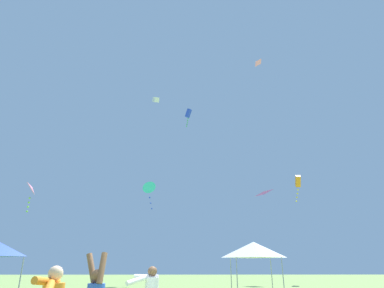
{
  "coord_description": "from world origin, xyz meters",
  "views": [
    {
      "loc": [
        0.76,
        -6.91,
        1.66
      ],
      "look_at": [
        1.15,
        18.83,
        11.4
      ],
      "focal_mm": 30.1,
      "sensor_mm": 36.0,
      "label": 1
    }
  ],
  "objects_px": {
    "kite_pink_diamond": "(258,63)",
    "kite_white_box": "(156,100)",
    "kite_blue_box": "(188,114)",
    "canopy_tent_white": "(254,250)",
    "kite_pink_delta": "(31,189)",
    "kite_orange_box": "(298,182)",
    "kite_cyan_delta": "(149,188)",
    "kite_purple_diamond": "(263,192)"
  },
  "relations": [
    {
      "from": "canopy_tent_white",
      "to": "kite_white_box",
      "type": "xyz_separation_m",
      "value": [
        -7.55,
        11.74,
        16.43
      ]
    },
    {
      "from": "kite_cyan_delta",
      "to": "kite_pink_delta",
      "type": "xyz_separation_m",
      "value": [
        -5.53,
        -12.55,
        -2.97
      ]
    },
    {
      "from": "kite_orange_box",
      "to": "canopy_tent_white",
      "type": "bearing_deg",
      "value": -120.31
    },
    {
      "from": "kite_pink_delta",
      "to": "kite_purple_diamond",
      "type": "height_order",
      "value": "kite_purple_diamond"
    },
    {
      "from": "kite_pink_diamond",
      "to": "kite_blue_box",
      "type": "distance_m",
      "value": 9.91
    },
    {
      "from": "kite_pink_diamond",
      "to": "canopy_tent_white",
      "type": "bearing_deg",
      "value": -111.26
    },
    {
      "from": "kite_cyan_delta",
      "to": "kite_pink_delta",
      "type": "relative_size",
      "value": 1.45
    },
    {
      "from": "kite_blue_box",
      "to": "kite_orange_box",
      "type": "relative_size",
      "value": 0.85
    },
    {
      "from": "kite_blue_box",
      "to": "kite_cyan_delta",
      "type": "bearing_deg",
      "value": -142.37
    },
    {
      "from": "kite_cyan_delta",
      "to": "kite_purple_diamond",
      "type": "distance_m",
      "value": 11.7
    },
    {
      "from": "kite_white_box",
      "to": "kite_cyan_delta",
      "type": "bearing_deg",
      "value": -151.21
    },
    {
      "from": "kite_pink_diamond",
      "to": "kite_cyan_delta",
      "type": "height_order",
      "value": "kite_pink_diamond"
    },
    {
      "from": "kite_cyan_delta",
      "to": "kite_pink_delta",
      "type": "bearing_deg",
      "value": -113.8
    },
    {
      "from": "kite_white_box",
      "to": "kite_orange_box",
      "type": "bearing_deg",
      "value": 6.91
    },
    {
      "from": "kite_pink_diamond",
      "to": "kite_white_box",
      "type": "distance_m",
      "value": 11.92
    },
    {
      "from": "canopy_tent_white",
      "to": "kite_pink_delta",
      "type": "xyz_separation_m",
      "value": [
        -13.36,
        -0.96,
        3.44
      ]
    },
    {
      "from": "kite_purple_diamond",
      "to": "kite_cyan_delta",
      "type": "bearing_deg",
      "value": -176.09
    },
    {
      "from": "kite_orange_box",
      "to": "kite_purple_diamond",
      "type": "relative_size",
      "value": 1.67
    },
    {
      "from": "canopy_tent_white",
      "to": "kite_cyan_delta",
      "type": "height_order",
      "value": "kite_cyan_delta"
    },
    {
      "from": "kite_pink_delta",
      "to": "kite_orange_box",
      "type": "bearing_deg",
      "value": 34.37
    },
    {
      "from": "kite_blue_box",
      "to": "kite_purple_diamond",
      "type": "relative_size",
      "value": 1.42
    },
    {
      "from": "kite_blue_box",
      "to": "kite_purple_diamond",
      "type": "distance_m",
      "value": 12.81
    },
    {
      "from": "kite_cyan_delta",
      "to": "kite_white_box",
      "type": "height_order",
      "value": "kite_white_box"
    },
    {
      "from": "kite_blue_box",
      "to": "kite_white_box",
      "type": "distance_m",
      "value": 4.64
    },
    {
      "from": "canopy_tent_white",
      "to": "kite_orange_box",
      "type": "bearing_deg",
      "value": 59.69
    },
    {
      "from": "kite_pink_diamond",
      "to": "kite_purple_diamond",
      "type": "distance_m",
      "value": 13.95
    },
    {
      "from": "kite_white_box",
      "to": "kite_purple_diamond",
      "type": "distance_m",
      "value": 15.35
    },
    {
      "from": "kite_cyan_delta",
      "to": "kite_blue_box",
      "type": "xyz_separation_m",
      "value": [
        3.91,
        3.01,
        9.7
      ]
    },
    {
      "from": "canopy_tent_white",
      "to": "kite_purple_diamond",
      "type": "bearing_deg",
      "value": 72.76
    },
    {
      "from": "kite_pink_diamond",
      "to": "kite_pink_delta",
      "type": "xyz_separation_m",
      "value": [
        -16.99,
        -10.3,
        -16.33
      ]
    },
    {
      "from": "canopy_tent_white",
      "to": "kite_white_box",
      "type": "distance_m",
      "value": 21.56
    },
    {
      "from": "canopy_tent_white",
      "to": "kite_blue_box",
      "type": "relative_size",
      "value": 1.22
    },
    {
      "from": "kite_pink_delta",
      "to": "kite_blue_box",
      "type": "bearing_deg",
      "value": 58.75
    },
    {
      "from": "kite_blue_box",
      "to": "kite_white_box",
      "type": "relative_size",
      "value": 1.62
    },
    {
      "from": "kite_blue_box",
      "to": "kite_purple_diamond",
      "type": "xyz_separation_m",
      "value": [
        7.76,
        -2.22,
        -9.95
      ]
    },
    {
      "from": "kite_pink_diamond",
      "to": "kite_pink_delta",
      "type": "height_order",
      "value": "kite_pink_diamond"
    },
    {
      "from": "kite_pink_delta",
      "to": "canopy_tent_white",
      "type": "bearing_deg",
      "value": 4.1
    },
    {
      "from": "kite_pink_delta",
      "to": "kite_purple_diamond",
      "type": "distance_m",
      "value": 21.94
    },
    {
      "from": "kite_white_box",
      "to": "kite_orange_box",
      "type": "xyz_separation_m",
      "value": [
        15.51,
        1.88,
        -8.87
      ]
    },
    {
      "from": "kite_pink_diamond",
      "to": "kite_white_box",
      "type": "bearing_deg",
      "value": 167.88
    },
    {
      "from": "kite_pink_delta",
      "to": "kite_orange_box",
      "type": "distance_m",
      "value": 26.16
    },
    {
      "from": "kite_blue_box",
      "to": "kite_pink_delta",
      "type": "bearing_deg",
      "value": -121.25
    }
  ]
}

